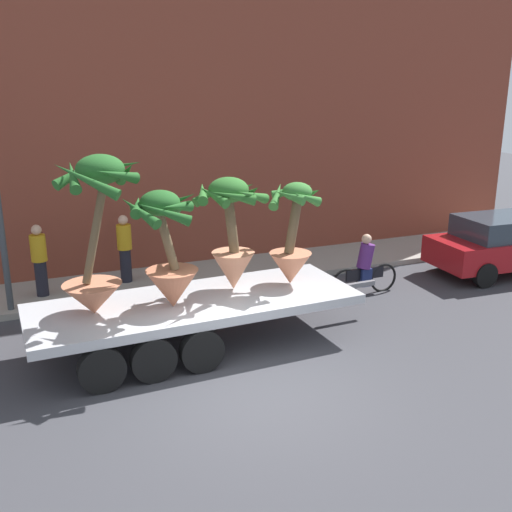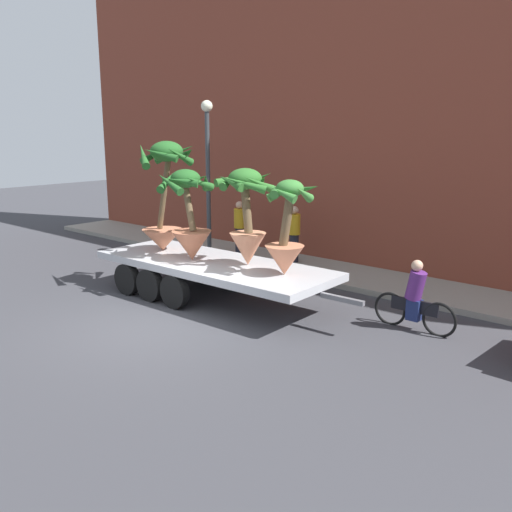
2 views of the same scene
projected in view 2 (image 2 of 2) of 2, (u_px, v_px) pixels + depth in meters
The scene contains 12 objects.
ground_plane at pixel (154, 326), 12.04m from camera, with size 60.00×60.00×0.00m, color #38383D.
sidewalk at pixel (317, 270), 16.53m from camera, with size 24.00×2.20×0.15m, color gray.
building_facade at pixel (354, 101), 16.69m from camera, with size 24.00×1.20×9.85m, color brown.
flatbed_trailer at pixel (205, 268), 13.88m from camera, with size 7.32×2.41×0.98m.
potted_palm_rear at pixel (189, 218), 13.62m from camera, with size 1.49×1.45×2.21m.
potted_palm_middle at pixel (287, 234), 12.21m from camera, with size 1.20×1.15×2.11m.
potted_palm_front at pixel (165, 198), 14.50m from camera, with size 1.66×1.73×2.85m.
potted_palm_extra at pixel (246, 215), 13.06m from camera, with size 1.53×1.52×2.27m.
cyclist at pixel (415, 299), 11.68m from camera, with size 1.84×0.34×1.54m.
pedestrian_near_gate at pixel (294, 233), 16.99m from camera, with size 0.36×0.36×1.71m.
pedestrian_far_left at pixel (240, 226), 18.10m from camera, with size 0.36×0.36×1.71m.
street_lamp at pixel (208, 158), 17.58m from camera, with size 0.36×0.36×4.83m.
Camera 2 is at (9.11, -7.19, 4.17)m, focal length 39.39 mm.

